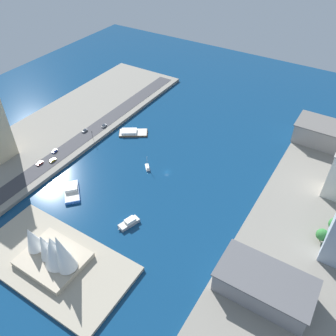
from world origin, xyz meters
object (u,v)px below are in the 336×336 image
(warehouse_low_gray, at_px, (264,285))
(hatchback_blue, at_px, (55,151))
(taxi_yellow_cab, at_px, (53,160))
(catamaran_blue, at_px, (72,191))
(traffic_light_waterfront, at_px, (92,134))
(van_white, at_px, (104,126))
(sedan_silver, at_px, (85,131))
(yacht_sleek_gray, at_px, (129,223))
(sailboat_small_white, at_px, (147,167))
(carpark_squat_concrete, at_px, (328,135))
(pickup_red, at_px, (40,163))
(barge_flat_brown, at_px, (132,132))
(opera_landmark, at_px, (52,251))

(warehouse_low_gray, bearing_deg, hatchback_blue, -9.12)
(taxi_yellow_cab, bearing_deg, catamaran_blue, 155.28)
(hatchback_blue, xyz_separation_m, traffic_light_waterfront, (-11.97, -26.52, 3.45))
(van_white, distance_m, sedan_silver, 15.34)
(yacht_sleek_gray, height_order, catamaran_blue, catamaran_blue)
(hatchback_blue, distance_m, traffic_light_waterfront, 29.30)
(warehouse_low_gray, bearing_deg, van_white, -24.32)
(sedan_silver, bearing_deg, traffic_light_waterfront, 161.91)
(sailboat_small_white, relative_size, catamaran_blue, 0.46)
(catamaran_blue, bearing_deg, carpark_squat_concrete, -132.38)
(hatchback_blue, bearing_deg, van_white, -101.43)
(sedan_silver, relative_size, hatchback_blue, 1.00)
(pickup_red, xyz_separation_m, taxi_yellow_cab, (-5.11, -6.82, 0.02))
(taxi_yellow_cab, bearing_deg, van_white, -92.41)
(taxi_yellow_cab, height_order, hatchback_blue, hatchback_blue)
(catamaran_blue, height_order, warehouse_low_gray, warehouse_low_gray)
(barge_flat_brown, height_order, warehouse_low_gray, warehouse_low_gray)
(van_white, bearing_deg, warehouse_low_gray, 155.68)
(yacht_sleek_gray, bearing_deg, traffic_light_waterfront, -35.50)
(traffic_light_waterfront, bearing_deg, warehouse_low_gray, 160.70)
(catamaran_blue, xyz_separation_m, van_white, (28.45, -65.49, 1.85))
(pickup_red, relative_size, sedan_silver, 1.08)
(van_white, bearing_deg, yacht_sleek_gray, 137.79)
(warehouse_low_gray, relative_size, sedan_silver, 9.83)
(sailboat_small_white, relative_size, carpark_squat_concrete, 0.21)
(yacht_sleek_gray, distance_m, pickup_red, 82.15)
(yacht_sleek_gray, xyz_separation_m, taxi_yellow_cab, (76.51, -16.05, 1.83))
(taxi_yellow_cab, distance_m, van_white, 51.44)
(traffic_light_waterfront, bearing_deg, barge_flat_brown, -128.59)
(traffic_light_waterfront, xyz_separation_m, opera_landmark, (-55.68, 91.43, 4.38))
(yacht_sleek_gray, height_order, barge_flat_brown, yacht_sleek_gray)
(warehouse_low_gray, height_order, hatchback_blue, warehouse_low_gray)
(sailboat_small_white, bearing_deg, sedan_silver, -7.29)
(barge_flat_brown, distance_m, warehouse_low_gray, 151.84)
(carpark_squat_concrete, height_order, traffic_light_waterfront, carpark_squat_concrete)
(sedan_silver, bearing_deg, opera_landmark, 125.17)
(yacht_sleek_gray, distance_m, taxi_yellow_cab, 78.19)
(taxi_yellow_cab, relative_size, van_white, 1.07)
(taxi_yellow_cab, xyz_separation_m, opera_landmark, (-61.07, 56.74, 7.84))
(warehouse_low_gray, relative_size, pickup_red, 9.10)
(opera_landmark, bearing_deg, van_white, -61.42)
(yacht_sleek_gray, distance_m, warehouse_low_gray, 79.16)
(sailboat_small_white, xyz_separation_m, yacht_sleek_gray, (-19.11, 46.34, 0.51))
(sailboat_small_white, bearing_deg, opera_landmark, 92.42)
(yacht_sleek_gray, distance_m, traffic_light_waterfront, 87.52)
(barge_flat_brown, xyz_separation_m, taxi_yellow_cab, (23.97, 57.97, 2.12))
(warehouse_low_gray, relative_size, van_white, 9.44)
(barge_flat_brown, xyz_separation_m, traffic_light_waterfront, (18.59, 23.29, 5.59))
(sailboat_small_white, distance_m, catamaran_blue, 51.83)
(taxi_yellow_cab, distance_m, traffic_light_waterfront, 35.27)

